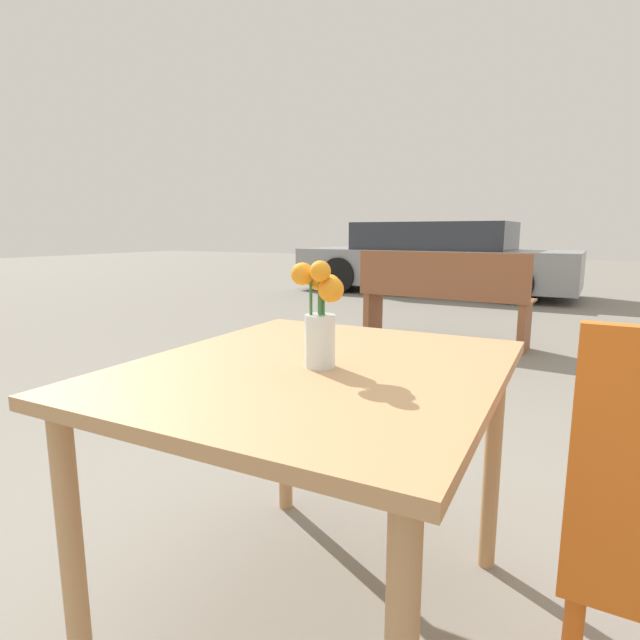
% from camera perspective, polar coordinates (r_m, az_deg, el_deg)
% --- Properties ---
extents(ground_plane, '(40.00, 40.00, 0.00)m').
position_cam_1_polar(ground_plane, '(1.56, -0.25, -30.92)').
color(ground_plane, gray).
extents(table_front, '(0.86, 1.00, 0.71)m').
position_cam_1_polar(table_front, '(1.25, -0.27, -8.98)').
color(table_front, tan).
rests_on(table_front, ground_plane).
extents(flower_vase, '(0.12, 0.11, 0.25)m').
position_cam_1_polar(flower_vase, '(1.16, 0.02, 0.41)').
color(flower_vase, silver).
rests_on(flower_vase, table_front).
extents(bench_middle, '(1.59, 0.48, 0.85)m').
position_cam_1_polar(bench_middle, '(4.72, 13.67, 2.86)').
color(bench_middle, brown).
rests_on(bench_middle, ground_plane).
extents(parked_car, '(4.56, 1.82, 1.19)m').
position_cam_1_polar(parked_car, '(8.70, 12.85, 6.78)').
color(parked_car, gray).
rests_on(parked_car, ground_plane).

